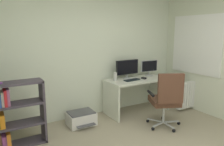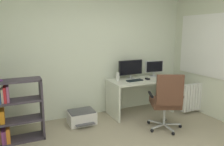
{
  "view_description": "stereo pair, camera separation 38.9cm",
  "coord_description": "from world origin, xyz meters",
  "px_view_note": "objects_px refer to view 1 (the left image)",
  "views": [
    {
      "loc": [
        -1.73,
        -1.71,
        1.71
      ],
      "look_at": [
        0.23,
        1.58,
        0.98
      ],
      "focal_mm": 34.89,
      "sensor_mm": 36.0,
      "label": 1
    },
    {
      "loc": [
        -1.38,
        -1.89,
        1.71
      ],
      "look_at": [
        0.23,
        1.58,
        0.98
      ],
      "focal_mm": 34.89,
      "sensor_mm": 36.0,
      "label": 2
    }
  ],
  "objects_px": {
    "desktop_speaker": "(115,77)",
    "office_chair": "(166,98)",
    "desk": "(137,88)",
    "radiator": "(190,94)",
    "keyboard": "(132,80)",
    "printer": "(81,118)",
    "computer_mouse": "(144,78)",
    "bookshelf": "(6,117)",
    "monitor_secondary": "(149,67)",
    "monitor_main": "(127,68)"
  },
  "relations": [
    {
      "from": "bookshelf",
      "to": "keyboard",
      "type": "bearing_deg",
      "value": 4.05
    },
    {
      "from": "desk",
      "to": "monitor_secondary",
      "type": "bearing_deg",
      "value": 17.36
    },
    {
      "from": "monitor_main",
      "to": "radiator",
      "type": "distance_m",
      "value": 1.52
    },
    {
      "from": "monitor_main",
      "to": "computer_mouse",
      "type": "height_order",
      "value": "monitor_main"
    },
    {
      "from": "monitor_secondary",
      "to": "radiator",
      "type": "relative_size",
      "value": 0.61
    },
    {
      "from": "keyboard",
      "to": "bookshelf",
      "type": "relative_size",
      "value": 0.34
    },
    {
      "from": "printer",
      "to": "radiator",
      "type": "relative_size",
      "value": 0.69
    },
    {
      "from": "office_chair",
      "to": "radiator",
      "type": "height_order",
      "value": "office_chair"
    },
    {
      "from": "monitor_main",
      "to": "bookshelf",
      "type": "distance_m",
      "value": 2.46
    },
    {
      "from": "computer_mouse",
      "to": "bookshelf",
      "type": "distance_m",
      "value": 2.69
    },
    {
      "from": "desk",
      "to": "bookshelf",
      "type": "distance_m",
      "value": 2.57
    },
    {
      "from": "printer",
      "to": "monitor_secondary",
      "type": "bearing_deg",
      "value": 5.36
    },
    {
      "from": "computer_mouse",
      "to": "keyboard",
      "type": "bearing_deg",
      "value": 175.1
    },
    {
      "from": "monitor_main",
      "to": "desk",
      "type": "bearing_deg",
      "value": -39.56
    },
    {
      "from": "computer_mouse",
      "to": "printer",
      "type": "height_order",
      "value": "computer_mouse"
    },
    {
      "from": "bookshelf",
      "to": "desktop_speaker",
      "type": "bearing_deg",
      "value": 8.88
    },
    {
      "from": "office_chair",
      "to": "bookshelf",
      "type": "bearing_deg",
      "value": 164.52
    },
    {
      "from": "monitor_main",
      "to": "monitor_secondary",
      "type": "bearing_deg",
      "value": 0.01
    },
    {
      "from": "desk",
      "to": "office_chair",
      "type": "distance_m",
      "value": 0.93
    },
    {
      "from": "printer",
      "to": "bookshelf",
      "type": "bearing_deg",
      "value": -170.6
    },
    {
      "from": "desk",
      "to": "office_chair",
      "type": "relative_size",
      "value": 1.29
    },
    {
      "from": "computer_mouse",
      "to": "radiator",
      "type": "relative_size",
      "value": 0.14
    },
    {
      "from": "monitor_main",
      "to": "desktop_speaker",
      "type": "height_order",
      "value": "monitor_main"
    },
    {
      "from": "computer_mouse",
      "to": "bookshelf",
      "type": "bearing_deg",
      "value": -179.59
    },
    {
      "from": "keyboard",
      "to": "printer",
      "type": "relative_size",
      "value": 0.69
    },
    {
      "from": "desk",
      "to": "printer",
      "type": "bearing_deg",
      "value": -178.8
    },
    {
      "from": "desk",
      "to": "radiator",
      "type": "bearing_deg",
      "value": -24.46
    },
    {
      "from": "bookshelf",
      "to": "monitor_secondary",
      "type": "bearing_deg",
      "value": 7.07
    },
    {
      "from": "keyboard",
      "to": "desktop_speaker",
      "type": "relative_size",
      "value": 2.0
    },
    {
      "from": "monitor_secondary",
      "to": "bookshelf",
      "type": "bearing_deg",
      "value": -172.93
    },
    {
      "from": "keyboard",
      "to": "bookshelf",
      "type": "xyz_separation_m",
      "value": [
        -2.37,
        -0.17,
        -0.25
      ]
    },
    {
      "from": "keyboard",
      "to": "computer_mouse",
      "type": "height_order",
      "value": "computer_mouse"
    },
    {
      "from": "desktop_speaker",
      "to": "office_chair",
      "type": "height_order",
      "value": "office_chair"
    },
    {
      "from": "monitor_main",
      "to": "radiator",
      "type": "xyz_separation_m",
      "value": [
        1.25,
        -0.63,
        -0.61
      ]
    },
    {
      "from": "desk",
      "to": "monitor_main",
      "type": "bearing_deg",
      "value": 140.44
    },
    {
      "from": "office_chair",
      "to": "computer_mouse",
      "type": "bearing_deg",
      "value": 78.15
    },
    {
      "from": "monitor_main",
      "to": "radiator",
      "type": "bearing_deg",
      "value": -26.73
    },
    {
      "from": "desk",
      "to": "monitor_main",
      "type": "xyz_separation_m",
      "value": [
        -0.16,
        0.14,
        0.43
      ]
    },
    {
      "from": "desktop_speaker",
      "to": "monitor_main",
      "type": "bearing_deg",
      "value": 8.3
    },
    {
      "from": "office_chair",
      "to": "printer",
      "type": "relative_size",
      "value": 2.09
    },
    {
      "from": "desk",
      "to": "computer_mouse",
      "type": "relative_size",
      "value": 13.26
    },
    {
      "from": "office_chair",
      "to": "desk",
      "type": "bearing_deg",
      "value": 86.33
    },
    {
      "from": "office_chair",
      "to": "radiator",
      "type": "distance_m",
      "value": 1.24
    },
    {
      "from": "desktop_speaker",
      "to": "printer",
      "type": "relative_size",
      "value": 0.34
    },
    {
      "from": "radiator",
      "to": "keyboard",
      "type": "bearing_deg",
      "value": 161.37
    },
    {
      "from": "desk",
      "to": "computer_mouse",
      "type": "bearing_deg",
      "value": -32.88
    },
    {
      "from": "office_chair",
      "to": "bookshelf",
      "type": "height_order",
      "value": "office_chair"
    },
    {
      "from": "monitor_main",
      "to": "desktop_speaker",
      "type": "bearing_deg",
      "value": -171.7
    },
    {
      "from": "printer",
      "to": "desk",
      "type": "bearing_deg",
      "value": 1.2
    },
    {
      "from": "monitor_secondary",
      "to": "bookshelf",
      "type": "xyz_separation_m",
      "value": [
        -2.99,
        -0.37,
        -0.44
      ]
    }
  ]
}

